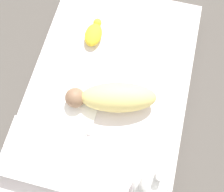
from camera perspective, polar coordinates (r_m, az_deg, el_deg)
The scene contains 7 objects.
ground_plane at distance 1.66m, azimuth -1.21°, elevation -1.72°, with size 12.00×12.00×0.00m, color #514C47.
bed_mattress at distance 1.59m, azimuth -1.27°, elevation -0.86°, with size 1.51×0.92×0.16m.
burp_cloth at distance 1.49m, azimuth -7.18°, elevation -2.69°, with size 0.26×0.21×0.02m.
swaddled_baby at distance 1.42m, azimuth 0.38°, elevation -0.32°, with size 0.26×0.51×0.17m.
pillow at distance 1.43m, azimuth -14.80°, elevation -12.06°, with size 0.30×0.39×0.10m.
bunny_plush at distance 1.31m, azimuth 8.49°, elevation -18.80°, with size 0.17×0.17×0.34m.
turtle_plush at distance 1.66m, azimuth -3.99°, elevation 13.42°, with size 0.20×0.10×0.07m.
Camera 1 is at (-0.48, -0.16, 1.59)m, focal length 42.00 mm.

